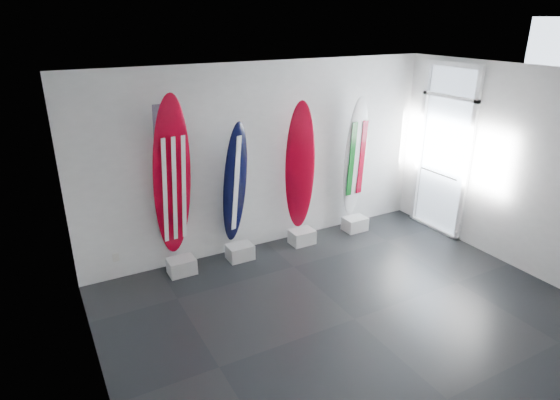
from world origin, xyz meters
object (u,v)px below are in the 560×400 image
surfboard_usa (172,179)px  surfboard_italy (355,158)px  surfboard_swiss (300,167)px  surfboard_navy (235,184)px

surfboard_usa → surfboard_italy: size_ratio=1.15×
surfboard_usa → surfboard_swiss: bearing=-4.8°
surfboard_navy → surfboard_swiss: 1.15m
surfboard_usa → surfboard_navy: surfboard_usa is taller
surfboard_navy → surfboard_italy: bearing=-16.3°
surfboard_usa → surfboard_italy: 3.22m
surfboard_usa → surfboard_swiss: surfboard_usa is taller
surfboard_navy → surfboard_italy: (2.26, 0.00, 0.09)m
surfboard_navy → surfboard_italy: size_ratio=0.92×
surfboard_swiss → surfboard_usa: bearing=-163.9°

